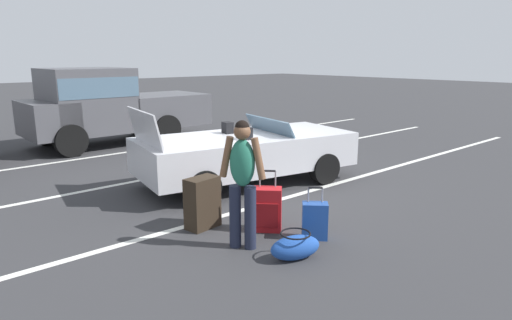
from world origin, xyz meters
name	(u,v)px	position (x,y,z in m)	size (l,w,h in m)	color
ground_plane	(246,183)	(0.00, 0.00, 0.00)	(80.00, 80.00, 0.00)	#333335
lot_line_near	(290,197)	(0.00, -1.20, 0.00)	(18.00, 0.12, 0.01)	silver
lot_line_mid	(203,168)	(0.00, 1.50, 0.00)	(18.00, 0.12, 0.01)	silver
lot_line_far	(144,150)	(0.00, 4.20, 0.00)	(18.00, 0.12, 0.01)	silver
convertible_car	(255,152)	(0.20, -0.04, 0.59)	(4.38, 2.47, 1.54)	silver
suitcase_large_black	(202,203)	(-1.97, -1.39, 0.37)	(0.52, 0.36, 0.74)	#2D2319
suitcase_medium_bright	(267,209)	(-1.35, -2.08, 0.31)	(0.45, 0.45, 0.86)	red
suitcase_small_carryon	(315,221)	(-1.06, -2.71, 0.25)	(0.38, 0.38, 0.71)	#1E479E
duffel_bag	(295,247)	(-1.72, -2.99, 0.16)	(0.70, 0.49, 0.34)	#1E479E
traveler_person	(242,178)	(-1.98, -2.30, 0.93)	(0.41, 0.55, 1.65)	#1E2338
parked_pickup_truck_near	(105,105)	(-0.43, 5.53, 1.11)	(5.01, 2.11, 2.10)	#4C4C51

